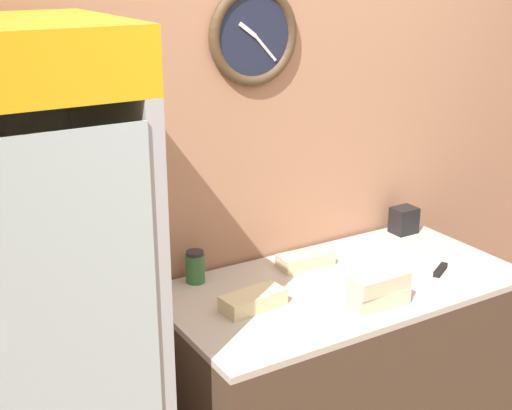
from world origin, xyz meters
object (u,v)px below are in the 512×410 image
Objects in this scene: beverage_cooler at (22,323)px; sandwich_stack_bottom at (378,298)px; sandwich_flat_right at (253,300)px; condiment_jar at (195,267)px; chefs_knife at (445,264)px; napkin_dispenser at (404,220)px; sandwich_stack_middle at (379,282)px; sandwich_flat_left at (305,260)px.

sandwich_stack_bottom is (1.19, -0.27, -0.11)m from beverage_cooler.
condiment_jar reaches higher than sandwich_flat_right.
chefs_knife is 0.39m from napkin_dispenser.
sandwich_stack_middle reaches higher than sandwich_flat_left.
napkin_dispenser is (0.57, 0.50, -0.03)m from sandwich_stack_middle.
beverage_cooler is at bearing -172.52° from sandwich_flat_left.
condiment_jar is (0.71, 0.25, -0.07)m from beverage_cooler.
sandwich_flat_right is 0.31m from condiment_jar.
sandwich_stack_bottom is 0.43m from sandwich_flat_left.
sandwich_stack_middle is 0.67× the size of chefs_knife.
chefs_knife is at bearing 15.20° from sandwich_stack_bottom.
beverage_cooler reaches higher than chefs_knife.
chefs_knife is (0.86, -0.09, -0.02)m from sandwich_flat_right.
sandwich_flat_right is at bearing -151.02° from sandwich_flat_left.
chefs_knife is (0.46, 0.13, -0.08)m from sandwich_stack_middle.
beverage_cooler is at bearing -160.77° from condiment_jar.
chefs_knife is at bearing -6.10° from sandwich_flat_right.
napkin_dispenser is at bearing 41.03° from sandwich_stack_middle.
sandwich_flat_right is 0.87m from chefs_knife.
sandwich_stack_bottom is 0.92× the size of sandwich_flat_right.
sandwich_flat_right is (0.79, -0.05, -0.11)m from beverage_cooler.
chefs_knife is (0.46, 0.13, -0.02)m from sandwich_stack_bottom.
sandwich_flat_right is at bearing -75.28° from condiment_jar.
sandwich_stack_bottom is 1.89× the size of napkin_dispenser.
sandwich_stack_middle is 1.74× the size of condiment_jar.
sandwich_stack_middle is at bearing -47.57° from condiment_jar.
chefs_knife is at bearing -31.44° from sandwich_flat_left.
beverage_cooler reaches higher than napkin_dispenser.
sandwich_flat_left is 0.70× the size of chefs_knife.
condiment_jar is (-0.94, 0.39, 0.06)m from chefs_knife.
sandwich_flat_right is at bearing 151.17° from sandwich_stack_middle.
sandwich_flat_left is at bearing 7.48° from beverage_cooler.
sandwich_flat_left is (-0.02, 0.42, -0.00)m from sandwich_stack_bottom.
sandwich_stack_bottom is 0.06m from sandwich_stack_middle.
sandwich_stack_middle is 0.96× the size of sandwich_flat_left.
condiment_jar is at bearing 168.02° from sandwich_flat_left.
condiment_jar is at bearing 157.24° from chefs_knife.
sandwich_flat_left is 0.60m from napkin_dispenser.
sandwich_stack_middle reaches higher than sandwich_stack_bottom.
sandwich_stack_bottom is 0.68× the size of chefs_knife.
sandwich_stack_bottom is 1.78× the size of condiment_jar.
condiment_jar is at bearing 132.43° from sandwich_stack_bottom.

